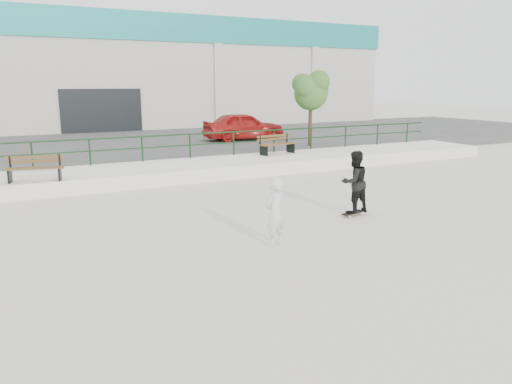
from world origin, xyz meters
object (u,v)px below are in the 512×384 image
tree (311,90)px  standing_skater (354,182)px  seated_skater (275,212)px  bench_left (35,168)px  skateboard (353,213)px  red_car (243,126)px  bench_right (277,144)px

tree → standing_skater: size_ratio=2.16×
standing_skater → seated_skater: bearing=19.7°
bench_left → tree: (12.85, 3.57, 2.34)m
skateboard → standing_skater: standing_skater is taller
tree → red_car: 4.68m
bench_right → red_car: size_ratio=0.43×
bench_left → skateboard: 10.04m
tree → standing_skater: bearing=-117.7°
red_car → standing_skater: (-3.55, -14.02, -0.31)m
bench_right → seated_skater: bearing=-130.0°
skateboard → bench_right: bearing=59.1°
skateboard → seated_skater: bearing=-173.9°
skateboard → red_car: bearing=60.9°
red_car → seated_skater: (-6.73, -15.24, -0.49)m
bench_left → bench_right: bench_right is taller
bench_left → standing_skater: (7.50, -6.62, 0.04)m
red_car → seated_skater: bearing=160.8°
bench_right → standing_skater: (-2.41, -8.42, 0.02)m
bench_right → seated_skater: 11.15m
tree → standing_skater: 11.74m
bench_right → standing_skater: 8.76m
red_car → seated_skater: size_ratio=2.90×
seated_skater → bench_left: bearing=-85.5°
bench_left → standing_skater: bearing=-29.4°
bench_left → red_car: red_car is taller
standing_skater → bench_left: bearing=-42.8°
tree → seated_skater: 14.46m
red_car → skateboard: size_ratio=5.47×
bench_right → seated_skater: (-5.59, -9.64, -0.16)m
bench_left → bench_right: bearing=22.3°
skateboard → standing_skater: size_ratio=0.47×
bench_left → tree: tree is taller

